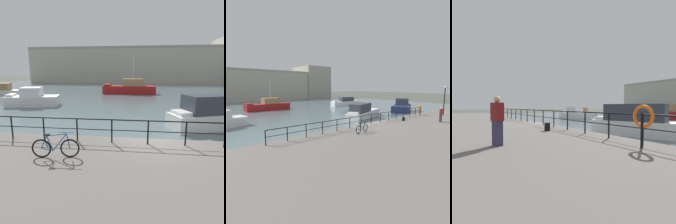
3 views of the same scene
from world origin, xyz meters
TOP-DOWN VIEW (x-y plane):
  - ground_plane at (0.00, 0.00)m, footprint 240.00×240.00m
  - water_basin at (0.00, 30.20)m, footprint 80.00×60.00m
  - quay_promenade at (0.00, -6.50)m, footprint 56.00×13.00m
  - harbor_building at (5.35, 55.86)m, footprint 66.47×14.00m
  - moored_blue_motorboat at (16.76, 5.85)m, footprint 7.36×5.50m
  - moored_small_launch at (-2.16, 24.84)m, footprint 8.67×2.79m
  - moored_white_yacht at (5.30, 5.52)m, footprint 9.17×5.00m
  - moored_cabin_cruiser at (15.90, 21.01)m, footprint 7.83×2.36m
  - quay_railing at (-0.33, -0.75)m, footprint 22.36×0.07m
  - parked_bicycle at (-3.79, -2.59)m, footprint 1.76×0.31m
  - mooring_bollard at (4.18, -1.90)m, footprint 0.32×0.32m
  - life_ring_stand at (9.52, -1.18)m, footprint 0.75×0.16m
  - quay_lamp_post at (12.00, -3.37)m, footprint 0.32×0.32m
  - standing_person at (6.66, -5.05)m, footprint 0.49×0.38m

SIDE VIEW (x-z plane):
  - ground_plane at x=0.00m, z-range 0.00..0.00m
  - water_basin at x=0.00m, z-range 0.00..0.01m
  - quay_promenade at x=0.00m, z-range 0.00..0.81m
  - moored_cabin_cruiser at x=15.90m, z-range -2.39..4.09m
  - moored_blue_motorboat at x=16.76m, z-range -2.19..4.02m
  - moored_white_yacht at x=5.30m, z-range -0.24..2.08m
  - moored_small_launch at x=-2.16m, z-range -2.36..4.24m
  - mooring_bollard at x=4.18m, z-range 0.81..1.25m
  - parked_bicycle at x=-3.79m, z-range 0.71..1.69m
  - quay_railing at x=-0.33m, z-range 1.01..2.08m
  - standing_person at x=6.66m, z-range 0.83..2.52m
  - life_ring_stand at x=9.52m, z-range 1.08..2.48m
  - quay_lamp_post at x=12.00m, z-range 1.42..5.53m
  - harbor_building at x=5.35m, z-range -1.28..11.59m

